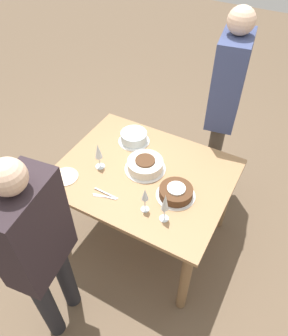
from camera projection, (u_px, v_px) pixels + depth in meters
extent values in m
plane|color=brown|center=(144.00, 233.00, 2.91)|extent=(12.00, 12.00, 0.00)
cube|color=#9E754C|center=(144.00, 174.00, 2.37)|extent=(1.23, 0.99, 0.03)
cylinder|color=brown|center=(58.00, 218.00, 2.57)|extent=(0.07, 0.07, 0.74)
cylinder|color=brown|center=(185.00, 281.00, 2.20)|extent=(0.07, 0.07, 0.74)
cylinder|color=brown|center=(115.00, 155.00, 3.09)|extent=(0.07, 0.07, 0.74)
cylinder|color=brown|center=(225.00, 197.00, 2.72)|extent=(0.07, 0.07, 0.74)
cylinder|color=white|center=(145.00, 169.00, 2.39)|extent=(0.30, 0.30, 0.01)
cylinder|color=silver|center=(145.00, 165.00, 2.36)|extent=(0.26, 0.26, 0.07)
cylinder|color=#4C2D19|center=(145.00, 160.00, 2.33)|extent=(0.14, 0.14, 0.01)
cylinder|color=white|center=(176.00, 195.00, 2.21)|extent=(0.27, 0.27, 0.01)
cylinder|color=#4C2D19|center=(176.00, 192.00, 2.18)|extent=(0.23, 0.23, 0.06)
cylinder|color=silver|center=(176.00, 188.00, 2.16)|extent=(0.12, 0.12, 0.01)
cylinder|color=white|center=(134.00, 141.00, 2.61)|extent=(0.25, 0.25, 0.01)
cylinder|color=silver|center=(134.00, 137.00, 2.58)|extent=(0.21, 0.21, 0.08)
cylinder|color=silver|center=(145.00, 209.00, 2.13)|extent=(0.06, 0.06, 0.00)
cylinder|color=silver|center=(145.00, 204.00, 2.09)|extent=(0.01, 0.01, 0.10)
cone|color=silver|center=(145.00, 194.00, 2.02)|extent=(0.05, 0.05, 0.09)
cylinder|color=silver|center=(164.00, 218.00, 2.07)|extent=(0.06, 0.06, 0.00)
cylinder|color=silver|center=(164.00, 213.00, 2.04)|extent=(0.01, 0.01, 0.10)
cone|color=silver|center=(165.00, 202.00, 1.96)|extent=(0.05, 0.05, 0.13)
cylinder|color=silver|center=(100.00, 166.00, 2.41)|extent=(0.07, 0.07, 0.00)
cylinder|color=silver|center=(100.00, 162.00, 2.37)|extent=(0.01, 0.01, 0.09)
cone|color=silver|center=(98.00, 151.00, 2.30)|extent=(0.05, 0.05, 0.12)
cylinder|color=beige|center=(65.00, 177.00, 2.33)|extent=(0.19, 0.19, 0.01)
cube|color=silver|center=(106.00, 197.00, 2.20)|extent=(0.16, 0.07, 0.00)
cube|color=silver|center=(105.00, 196.00, 2.20)|extent=(0.17, 0.05, 0.00)
cube|color=silver|center=(105.00, 193.00, 2.22)|extent=(0.17, 0.02, 0.00)
cylinder|color=#232328|center=(47.00, 306.00, 2.08)|extent=(0.11, 0.11, 0.75)
cylinder|color=#232328|center=(65.00, 276.00, 2.22)|extent=(0.11, 0.11, 0.75)
cube|color=#2D2328|center=(31.00, 231.00, 1.66)|extent=(0.27, 0.43, 0.63)
sphere|color=#DBB293|center=(8.00, 177.00, 1.38)|extent=(0.17, 0.17, 0.17)
cylinder|color=#4C4238|center=(216.00, 148.00, 3.09)|extent=(0.11, 0.11, 0.84)
cylinder|color=#4C4238|center=(211.00, 163.00, 2.94)|extent=(0.11, 0.11, 0.84)
cube|color=#38426B|center=(229.00, 81.00, 2.47)|extent=(0.28, 0.43, 0.70)
sphere|color=#DBB293|center=(241.00, 20.00, 2.16)|extent=(0.19, 0.19, 0.19)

